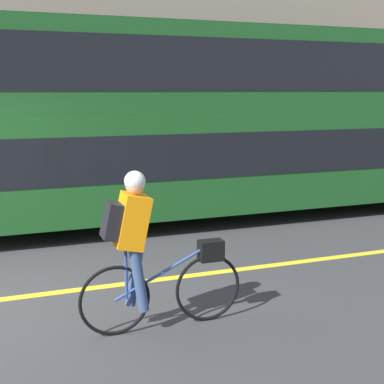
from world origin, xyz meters
The scene contains 4 objects.
bus centered at (4.87, 3.28, 1.99)m, with size 11.82×2.45×3.59m.
cyclist_on_bike centered at (1.62, -1.22, 0.90)m, with size 1.76×0.32×1.69m.
trash_bin centered at (3.33, 5.52, 0.61)m, with size 0.50×0.50×0.98m.
street_sign_post centered at (2.66, 5.51, 1.66)m, with size 0.36×0.09×2.77m.
Camera 1 is at (0.25, -6.28, 2.46)m, focal length 50.00 mm.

